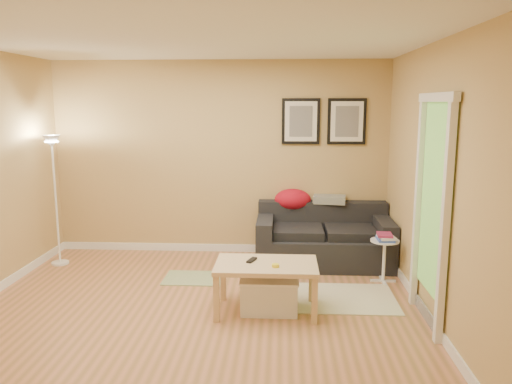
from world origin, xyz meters
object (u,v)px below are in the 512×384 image
at_px(sofa, 324,235).
at_px(coffee_table, 266,287).
at_px(storage_bin, 269,294).
at_px(book_stack, 385,237).
at_px(floor_lamp, 56,204).
at_px(side_table, 384,261).

bearing_deg(sofa, coffee_table, -113.93).
xyz_separation_m(coffee_table, storage_bin, (0.03, 0.02, -0.07)).
height_order(sofa, storage_bin, sofa).
xyz_separation_m(book_stack, floor_lamp, (-4.02, 0.45, 0.25)).
bearing_deg(book_stack, coffee_table, -134.94).
xyz_separation_m(sofa, coffee_table, (-0.68, -1.54, -0.13)).
relative_size(sofa, book_stack, 6.94).
xyz_separation_m(coffee_table, floor_lamp, (-2.70, 1.34, 0.54)).
bearing_deg(side_table, coffee_table, -145.69).
bearing_deg(storage_bin, floor_lamp, 154.25).
relative_size(storage_bin, floor_lamp, 0.34).
bearing_deg(book_stack, storage_bin, -134.93).
bearing_deg(coffee_table, floor_lamp, 172.74).
height_order(sofa, floor_lamp, floor_lamp).
bearing_deg(floor_lamp, storage_bin, -25.75).
bearing_deg(storage_bin, coffee_table, -146.62).
relative_size(storage_bin, book_stack, 2.33).
relative_size(side_table, book_stack, 2.04).
xyz_separation_m(storage_bin, book_stack, (1.29, 0.87, 0.36)).
height_order(coffee_table, side_table, side_table).
height_order(coffee_table, storage_bin, coffee_table).
height_order(sofa, coffee_table, sofa).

